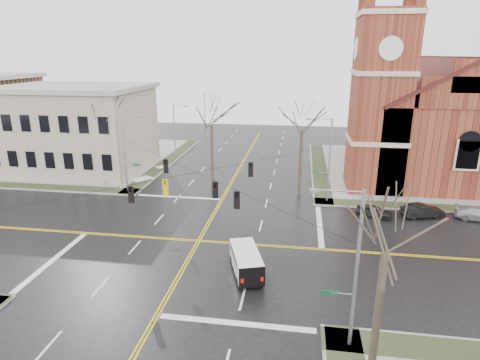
# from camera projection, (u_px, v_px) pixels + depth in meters

# --- Properties ---
(ground) EXTENTS (120.00, 120.00, 0.00)m
(ground) POSITION_uv_depth(u_px,v_px,m) (199.00, 241.00, 34.70)
(ground) COLOR black
(ground) RESTS_ON ground
(sidewalks) EXTENTS (80.00, 80.00, 0.17)m
(sidewalks) POSITION_uv_depth(u_px,v_px,m) (199.00, 240.00, 34.68)
(sidewalks) COLOR gray
(sidewalks) RESTS_ON ground
(road_markings) EXTENTS (100.00, 100.00, 0.01)m
(road_markings) POSITION_uv_depth(u_px,v_px,m) (199.00, 241.00, 34.70)
(road_markings) COLOR gold
(road_markings) RESTS_ON ground
(church) EXTENTS (24.28, 27.48, 27.50)m
(church) POSITION_uv_depth(u_px,v_px,m) (429.00, 111.00, 51.98)
(church) COLOR #5F2419
(church) RESTS_ON ground
(civic_building_a) EXTENTS (18.00, 14.00, 11.00)m
(civic_building_a) POSITION_uv_depth(u_px,v_px,m) (78.00, 130.00, 55.06)
(civic_building_a) COLOR tan
(civic_building_a) RESTS_ON ground
(signal_pole_ne) EXTENTS (2.75, 0.22, 9.00)m
(signal_pole_ne) POSITION_uv_depth(u_px,v_px,m) (328.00, 158.00, 42.43)
(signal_pole_ne) COLOR gray
(signal_pole_ne) RESTS_ON ground
(signal_pole_nw) EXTENTS (2.75, 0.22, 9.00)m
(signal_pole_nw) POSITION_uv_depth(u_px,v_px,m) (126.00, 150.00, 45.68)
(signal_pole_nw) COLOR gray
(signal_pole_nw) RESTS_ON ground
(signal_pole_se) EXTENTS (2.75, 0.22, 9.00)m
(signal_pole_se) POSITION_uv_depth(u_px,v_px,m) (353.00, 267.00, 20.75)
(signal_pole_se) COLOR gray
(signal_pole_se) RESTS_ON ground
(span_wires) EXTENTS (23.02, 23.02, 0.03)m
(span_wires) POSITION_uv_depth(u_px,v_px,m) (196.00, 172.00, 32.84)
(span_wires) COLOR black
(span_wires) RESTS_ON ground
(traffic_signals) EXTENTS (8.21, 8.26, 1.30)m
(traffic_signals) POSITION_uv_depth(u_px,v_px,m) (195.00, 183.00, 32.44)
(traffic_signals) COLOR black
(traffic_signals) RESTS_ON ground
(streetlight_north_a) EXTENTS (2.30, 0.20, 8.00)m
(streetlight_north_a) POSITION_uv_depth(u_px,v_px,m) (175.00, 129.00, 61.29)
(streetlight_north_a) COLOR gray
(streetlight_north_a) RESTS_ON ground
(streetlight_north_b) EXTENTS (2.30, 0.20, 8.00)m
(streetlight_north_b) POSITION_uv_depth(u_px,v_px,m) (206.00, 111.00, 80.14)
(streetlight_north_b) COLOR gray
(streetlight_north_b) RESTS_ON ground
(cargo_van) EXTENTS (3.18, 5.02, 1.79)m
(cargo_van) POSITION_uv_depth(u_px,v_px,m) (246.00, 259.00, 29.42)
(cargo_van) COLOR white
(cargo_van) RESTS_ON ground
(parked_car_a) EXTENTS (3.72, 2.41, 1.18)m
(parked_car_a) POSITION_uv_depth(u_px,v_px,m) (374.00, 211.00, 39.67)
(parked_car_a) COLOR black
(parked_car_a) RESTS_ON ground
(parked_car_b) EXTENTS (4.32, 2.43, 1.35)m
(parked_car_b) POSITION_uv_depth(u_px,v_px,m) (423.00, 211.00, 39.55)
(parked_car_b) COLOR black
(parked_car_b) RESTS_ON ground
(parked_car_c) EXTENTS (4.69, 2.84, 1.27)m
(parked_car_c) POSITION_uv_depth(u_px,v_px,m) (480.00, 214.00, 38.83)
(parked_car_c) COLOR #A9A9AC
(parked_car_c) RESTS_ON ground
(tree_nw_far) EXTENTS (4.00, 4.00, 12.23)m
(tree_nw_far) POSITION_uv_depth(u_px,v_px,m) (108.00, 112.00, 47.51)
(tree_nw_far) COLOR #393024
(tree_nw_far) RESTS_ON ground
(tree_nw_near) EXTENTS (4.00, 4.00, 11.44)m
(tree_nw_near) POSITION_uv_depth(u_px,v_px,m) (211.00, 121.00, 44.92)
(tree_nw_near) COLOR #393024
(tree_nw_near) RESTS_ON ground
(tree_ne) EXTENTS (4.00, 4.00, 10.84)m
(tree_ne) POSITION_uv_depth(u_px,v_px,m) (302.00, 126.00, 44.02)
(tree_ne) COLOR #393024
(tree_ne) RESTS_ON ground
(tree_se) EXTENTS (4.00, 4.00, 10.61)m
(tree_se) POSITION_uv_depth(u_px,v_px,m) (386.00, 244.00, 17.20)
(tree_se) COLOR #393024
(tree_se) RESTS_ON ground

